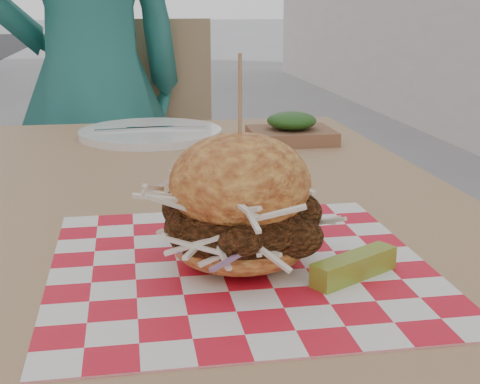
{
  "coord_description": "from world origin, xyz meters",
  "views": [
    {
      "loc": [
        -0.32,
        -0.84,
        1.0
      ],
      "look_at": [
        -0.22,
        -0.25,
        0.82
      ],
      "focal_mm": 50.0,
      "sensor_mm": 36.0,
      "label": 1
    }
  ],
  "objects": [
    {
      "name": "kraft_tray",
      "position": [
        -0.03,
        0.32,
        0.77
      ],
      "size": [
        0.15,
        0.12,
        0.06
      ],
      "color": "brown",
      "rests_on": "patio_table"
    },
    {
      "name": "place_setting",
      "position": [
        -0.28,
        0.42,
        0.76
      ],
      "size": [
        0.27,
        0.27,
        0.02
      ],
      "color": "white",
      "rests_on": "patio_table"
    },
    {
      "name": "pickle_spear",
      "position": [
        -0.12,
        -0.3,
        0.76
      ],
      "size": [
        0.09,
        0.07,
        0.02
      ],
      "primitive_type": "cube",
      "rotation": [
        0.0,
        0.0,
        0.52
      ],
      "color": "#8BA42F",
      "rests_on": "paper_liner"
    },
    {
      "name": "sandwich",
      "position": [
        -0.22,
        -0.25,
        0.81
      ],
      "size": [
        0.18,
        0.18,
        0.2
      ],
      "color": "#EB9D42",
      "rests_on": "paper_liner"
    },
    {
      "name": "patio_chair",
      "position": [
        -0.27,
        1.07,
        0.55
      ],
      "size": [
        0.44,
        0.45,
        0.95
      ],
      "rotation": [
        0.0,
        0.0,
        -0.05
      ],
      "color": "tan",
      "rests_on": "ground"
    },
    {
      "name": "patio_table",
      "position": [
        -0.28,
        -0.02,
        0.67
      ],
      "size": [
        0.8,
        1.2,
        0.75
      ],
      "color": "tan",
      "rests_on": "ground"
    },
    {
      "name": "paper_liner",
      "position": [
        -0.22,
        -0.25,
        0.75
      ],
      "size": [
        0.36,
        0.36,
        0.0
      ],
      "primitive_type": "cube",
      "color": "red",
      "rests_on": "patio_table"
    },
    {
      "name": "diner",
      "position": [
        -0.41,
        0.98,
        0.78
      ],
      "size": [
        0.66,
        0.55,
        1.56
      ],
      "primitive_type": "imported",
      "rotation": [
        0.0,
        0.0,
        3.51
      ],
      "color": "#29776F",
      "rests_on": "ground"
    }
  ]
}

